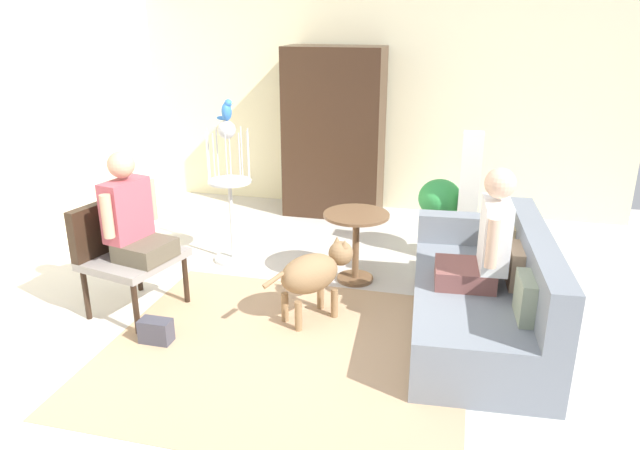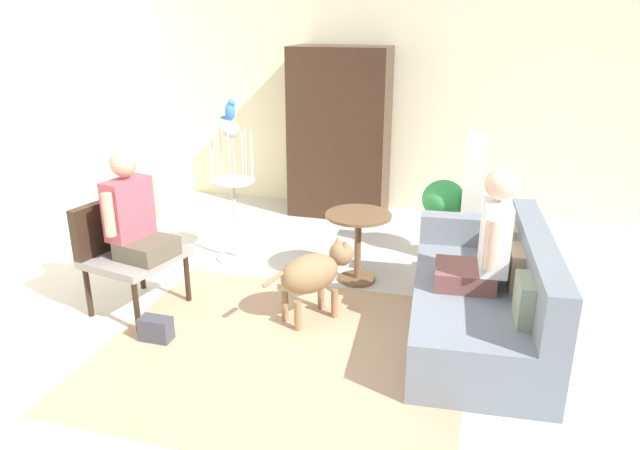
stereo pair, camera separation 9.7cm
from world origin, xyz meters
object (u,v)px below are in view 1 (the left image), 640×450
object	(u,v)px
person_on_couch	(485,241)
bird_cage_stand	(230,191)
armchair	(122,246)
column_lamp	(468,201)
handbag	(156,331)
person_on_armchair	(132,216)
round_end_table	(356,235)
dog	(314,272)
armoire_cabinet	(334,133)
potted_plant	(439,207)
couch	(486,298)
parrot	(227,110)

from	to	relation	value
person_on_couch	bird_cage_stand	distance (m)	2.44
armchair	column_lamp	xyz separation A→B (m)	(2.61, 1.58, 0.09)
person_on_couch	handbag	distance (m)	2.43
person_on_armchair	bird_cage_stand	distance (m)	1.19
person_on_armchair	bird_cage_stand	world-z (taller)	bird_cage_stand
person_on_couch	round_end_table	distance (m)	1.31
bird_cage_stand	dog	bearing A→B (deg)	-41.14
armchair	armoire_cabinet	world-z (taller)	armoire_cabinet
potted_plant	armoire_cabinet	distance (m)	1.69
person_on_couch	handbag	size ratio (longest dim) A/B	3.74
person_on_armchair	round_end_table	xyz separation A→B (m)	(1.54, 0.99, -0.37)
dog	bird_cage_stand	world-z (taller)	bird_cage_stand
person_on_couch	person_on_armchair	world-z (taller)	person_on_armchair
bird_cage_stand	person_on_armchair	bearing A→B (deg)	-105.45
person_on_couch	column_lamp	distance (m)	1.35
couch	round_end_table	distance (m)	1.30
person_on_couch	potted_plant	bearing A→B (deg)	104.46
couch	person_on_armchair	bearing A→B (deg)	-173.17
armchair	round_end_table	bearing A→B (deg)	29.63
column_lamp	potted_plant	bearing A→B (deg)	146.17
couch	dog	distance (m)	1.28
round_end_table	handbag	size ratio (longest dim) A/B	2.72
handbag	parrot	bearing A→B (deg)	90.91
couch	person_on_armchair	world-z (taller)	person_on_armchair
armoire_cabinet	handbag	distance (m)	3.36
dog	armchair	bearing A→B (deg)	-172.42
couch	parrot	distance (m)	2.71
armchair	potted_plant	distance (m)	2.93
dog	person_on_couch	bearing A→B (deg)	1.97
armchair	person_on_couch	distance (m)	2.75
bird_cage_stand	potted_plant	xyz separation A→B (m)	(1.89, 0.64, -0.20)
dog	person_on_armchair	bearing A→B (deg)	-170.34
parrot	bird_cage_stand	bearing A→B (deg)	180.00
round_end_table	handbag	world-z (taller)	round_end_table
potted_plant	column_lamp	world-z (taller)	column_lamp
potted_plant	bird_cage_stand	bearing A→B (deg)	-161.30
parrot	armoire_cabinet	xyz separation A→B (m)	(0.60, 1.64, -0.48)
person_on_armchair	column_lamp	size ratio (longest dim) A/B	0.65
potted_plant	person_on_couch	bearing A→B (deg)	-75.54
parrot	armoire_cabinet	bearing A→B (deg)	69.87
person_on_couch	column_lamp	bearing A→B (deg)	95.46
bird_cage_stand	handbag	distance (m)	1.66
bird_cage_stand	potted_plant	bearing A→B (deg)	18.70
round_end_table	potted_plant	world-z (taller)	potted_plant
armchair	person_on_couch	size ratio (longest dim) A/B	1.02
armchair	armoire_cabinet	size ratio (longest dim) A/B	0.46
round_end_table	bird_cage_stand	world-z (taller)	bird_cage_stand
column_lamp	handbag	bearing A→B (deg)	-136.43
potted_plant	column_lamp	xyz separation A→B (m)	(0.26, -0.18, 0.13)
couch	handbag	size ratio (longest dim) A/B	8.24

